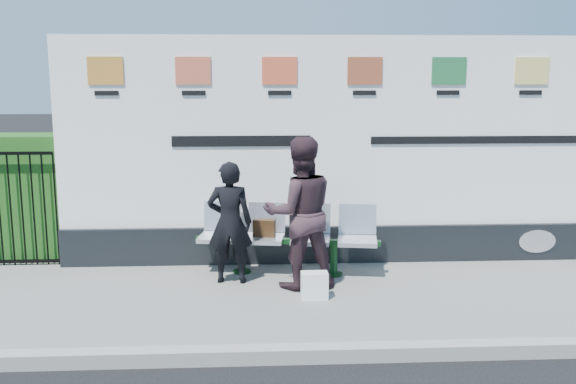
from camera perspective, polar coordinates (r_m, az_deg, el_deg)
The scene contains 8 objects.
pavement at distance 7.57m, azimuth 4.28°, elevation -9.41°, with size 14.00×3.00×0.12m, color slate.
kerb at distance 6.19m, azimuth 6.09°, elevation -14.00°, with size 14.00×0.18×0.14m, color gray.
billboard at distance 8.62m, azimuth 6.57°, elevation 2.31°, with size 8.00×0.30×3.00m.
bench at distance 8.18m, azimuth -0.06°, elevation -5.65°, with size 2.24×0.58×0.48m, color #B9BCC3, non-canonical shape.
woman_left at distance 7.77m, azimuth -5.19°, elevation -2.72°, with size 0.54×0.36×1.49m, color black.
woman_right at distance 7.54m, azimuth 1.07°, elevation -1.87°, with size 0.88×0.68×1.80m, color #352228.
handbag_brown at distance 8.12m, azimuth -2.13°, elevation -3.22°, with size 0.28×0.12×0.22m, color #321E0E.
carrier_bag_white at distance 7.34m, azimuth 2.36°, elevation -8.29°, with size 0.30×0.18×0.30m, color white.
Camera 1 is at (-0.93, -4.56, 2.62)m, focal length 40.00 mm.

